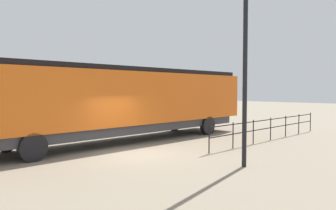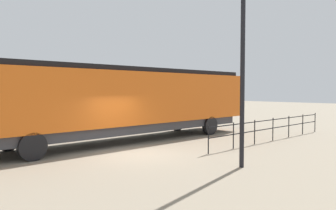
{
  "view_description": "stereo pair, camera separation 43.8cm",
  "coord_description": "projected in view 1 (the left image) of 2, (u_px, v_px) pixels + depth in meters",
  "views": [
    {
      "loc": [
        10.62,
        -8.86,
        2.72
      ],
      "look_at": [
        -0.06,
        1.93,
        2.02
      ],
      "focal_mm": 35.41,
      "sensor_mm": 36.0,
      "label": 1
    },
    {
      "loc": [
        10.92,
        -8.55,
        2.72
      ],
      "look_at": [
        -0.06,
        1.93,
        2.02
      ],
      "focal_mm": 35.41,
      "sensor_mm": 36.0,
      "label": 2
    }
  ],
  "objects": [
    {
      "name": "lamp_post",
      "position": [
        246.0,
        20.0,
        11.47
      ],
      "size": [
        0.53,
        0.53,
        7.36
      ],
      "color": "black",
      "rests_on": "ground_plane"
    },
    {
      "name": "ground_plane",
      "position": [
        137.0,
        155.0,
        13.88
      ],
      "size": [
        120.0,
        120.0,
        0.0
      ],
      "primitive_type": "plane",
      "color": "gray"
    },
    {
      "name": "platform_fence",
      "position": [
        271.0,
        126.0,
        17.85
      ],
      "size": [
        0.05,
        10.86,
        1.22
      ],
      "color": "black",
      "rests_on": "ground_plane"
    },
    {
      "name": "locomotive",
      "position": [
        131.0,
        100.0,
        17.58
      ],
      "size": [
        3.11,
        16.69,
        3.86
      ],
      "color": "orange",
      "rests_on": "ground_plane"
    }
  ]
}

